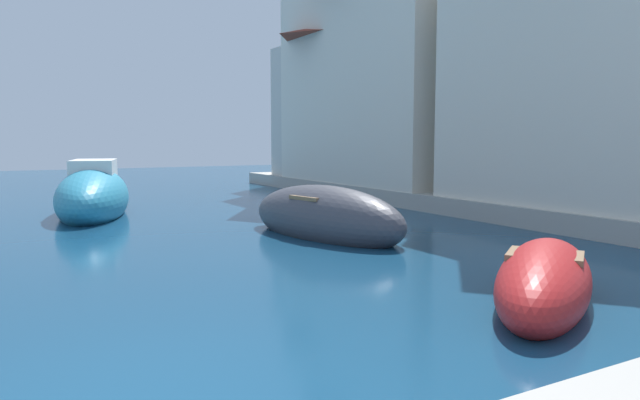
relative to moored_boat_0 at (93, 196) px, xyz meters
The scene contains 7 objects.
quay_promenade 13.58m from the moored_boat_0, 78.15° to the right, with size 44.00×32.00×0.50m.
moored_boat_0 is the anchor object (origin of this frame).
moored_boat_3 12.96m from the moored_boat_0, 73.37° to the right, with size 3.65×3.05×1.02m.
moored_boat_6 7.49m from the moored_boat_0, 58.73° to the right, with size 2.42×4.82×1.44m.
waterfront_building_main 14.44m from the moored_boat_0, 33.77° to the right, with size 6.02×6.88×8.43m.
waterfront_building_annex 12.33m from the moored_boat_0, ahead, with size 6.29×9.60×8.77m.
waterfront_building_far 12.40m from the moored_boat_0, 16.03° to the left, with size 5.75×8.02×6.65m.
Camera 1 is at (-0.88, -4.48, 2.12)m, focal length 32.64 mm.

